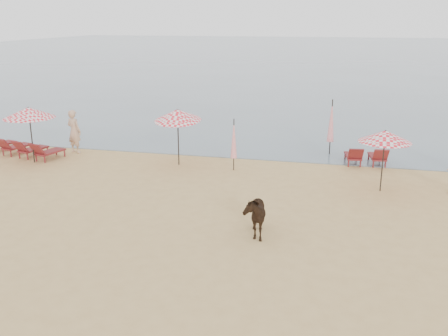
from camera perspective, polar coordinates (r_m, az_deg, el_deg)
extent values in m
plane|color=tan|center=(12.02, -5.55, -11.82)|extent=(120.00, 120.00, 0.00)
cube|color=#51606B|center=(90.21, 11.19, 12.87)|extent=(160.00, 140.00, 0.06)
cube|color=maroon|center=(24.49, -24.09, 2.53)|extent=(0.87, 1.37, 0.07)
cube|color=maroon|center=(23.74, -22.57, 2.30)|extent=(0.87, 1.37, 0.07)
cube|color=maroon|center=(23.27, -23.89, 2.51)|extent=(0.67, 0.54, 0.55)
cube|color=maroon|center=(23.01, -20.96, 2.04)|extent=(0.87, 1.37, 0.07)
cube|color=maroon|center=(22.52, -22.28, 2.26)|extent=(0.67, 0.54, 0.55)
cube|color=maroon|center=(22.29, -19.24, 1.77)|extent=(0.87, 1.37, 0.07)
cube|color=maroon|center=(21.79, -20.57, 1.99)|extent=(0.67, 0.54, 0.55)
cube|color=maroon|center=(21.10, 14.51, 1.34)|extent=(0.72, 1.29, 0.07)
cube|color=maroon|center=(20.40, 14.82, 1.52)|extent=(0.62, 0.47, 0.54)
cube|color=maroon|center=(21.27, 17.09, 1.25)|extent=(0.72, 1.29, 0.07)
cube|color=maroon|center=(20.58, 17.48, 1.42)|extent=(0.62, 0.47, 0.54)
cylinder|color=black|center=(21.82, -21.13, 3.30)|extent=(0.05, 0.05, 2.13)
cone|color=red|center=(21.63, -21.41, 5.92)|extent=(2.03, 2.03, 0.44)
sphere|color=black|center=(21.59, -21.46, 6.42)|extent=(0.08, 0.08, 0.08)
cylinder|color=black|center=(20.10, -5.25, 3.25)|extent=(0.05, 0.05, 2.11)
cone|color=red|center=(19.89, -5.33, 6.06)|extent=(1.86, 1.90, 0.63)
sphere|color=black|center=(19.86, -5.34, 6.62)|extent=(0.08, 0.08, 0.08)
cylinder|color=black|center=(17.81, 17.67, 0.52)|extent=(0.04, 0.04, 1.98)
cone|color=red|center=(17.58, 17.94, 3.48)|extent=(1.76, 1.76, 0.40)
sphere|color=black|center=(17.54, 17.99, 4.04)|extent=(0.07, 0.07, 0.07)
cylinder|color=black|center=(19.33, 1.13, 2.67)|extent=(0.04, 0.04, 2.04)
cone|color=red|center=(19.27, 1.13, 3.38)|extent=(0.25, 0.25, 1.53)
cylinder|color=black|center=(22.02, 12.12, 4.56)|extent=(0.05, 0.05, 2.42)
cone|color=red|center=(21.96, 12.17, 5.30)|extent=(0.29, 0.29, 1.82)
imported|color=black|center=(13.69, 3.38, -5.23)|extent=(0.98, 1.56, 1.22)
imported|color=tan|center=(22.87, -16.75, 4.03)|extent=(0.80, 0.64, 1.92)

